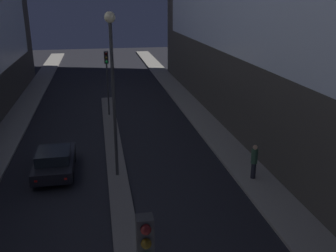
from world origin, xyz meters
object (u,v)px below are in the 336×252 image
object	(u,v)px
street_lamp	(112,70)
pedestrian_on_right_sidewalk	(254,160)
traffic_light_mid	(107,69)
car_left_lane	(55,161)

from	to	relation	value
street_lamp	pedestrian_on_right_sidewalk	world-z (taller)	street_lamp
traffic_light_mid	car_left_lane	bearing A→B (deg)	-108.17
traffic_light_mid	street_lamp	distance (m)	10.73
street_lamp	traffic_light_mid	bearing A→B (deg)	90.00
street_lamp	car_left_lane	bearing A→B (deg)	163.76
traffic_light_mid	pedestrian_on_right_sidewalk	size ratio (longest dim) A/B	2.75
traffic_light_mid	pedestrian_on_right_sidewalk	xyz separation A→B (m)	(6.69, -12.30, -2.57)
traffic_light_mid	car_left_lane	xyz separation A→B (m)	(-3.17, -9.65, -2.96)
traffic_light_mid	street_lamp	xyz separation A→B (m)	(0.00, -10.57, 1.87)
traffic_light_mid	pedestrian_on_right_sidewalk	world-z (taller)	traffic_light_mid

